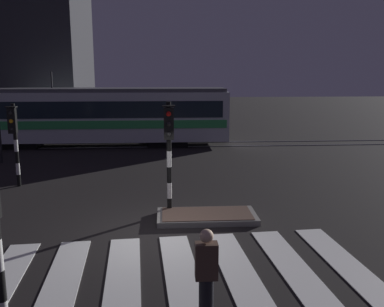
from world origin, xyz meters
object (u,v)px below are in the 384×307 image
object	(u,v)px
pedestrian_waiting_at_kerb	(206,279)
traffic_light_median_centre	(169,141)
tram	(95,115)
traffic_light_corner_far_left	(14,133)

from	to	relation	value
pedestrian_waiting_at_kerb	traffic_light_median_centre	bearing A→B (deg)	95.45
traffic_light_median_centre	pedestrian_waiting_at_kerb	world-z (taller)	traffic_light_median_centre
tram	pedestrian_waiting_at_kerb	size ratio (longest dim) A/B	8.85
traffic_light_median_centre	traffic_light_corner_far_left	bearing A→B (deg)	148.45
traffic_light_median_centre	tram	world-z (taller)	tram
pedestrian_waiting_at_kerb	tram	bearing A→B (deg)	104.75
traffic_light_corner_far_left	traffic_light_median_centre	xyz separation A→B (m)	(5.50, -3.38, 0.18)
tram	pedestrian_waiting_at_kerb	distance (m)	18.15
traffic_light_median_centre	pedestrian_waiting_at_kerb	xyz separation A→B (m)	(0.53, -5.58, -1.31)
tram	pedestrian_waiting_at_kerb	xyz separation A→B (m)	(4.61, -17.53, -0.87)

